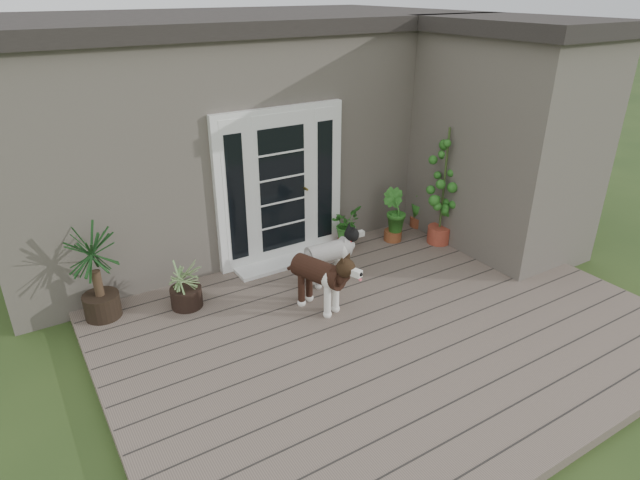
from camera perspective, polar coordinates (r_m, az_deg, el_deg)
deck at (r=6.40m, az=7.25°, el=-9.42°), size 6.20×4.60×0.12m
house_main at (r=9.19m, az=-9.23°, el=11.58°), size 7.40×4.00×3.10m
roof_main at (r=8.95m, az=-10.01°, el=21.88°), size 7.60×4.20×0.20m
house_wing at (r=8.41m, az=18.85°, el=9.27°), size 1.60×2.40×3.10m
roof_wing at (r=8.14m, az=20.57°, el=20.45°), size 1.80×2.60×0.20m
door_unit at (r=7.43m, az=-4.14°, el=5.67°), size 1.90×0.14×2.15m
door_step at (r=7.68m, az=-3.19°, el=-2.15°), size 1.60×0.40×0.05m
brindle_dog at (r=6.44m, az=-0.15°, el=-4.42°), size 0.65×0.96×0.74m
white_dog at (r=7.02m, az=0.88°, el=-2.12°), size 0.81×0.37×0.66m
spider_plant at (r=6.70m, az=-14.09°, el=-4.30°), size 0.77×0.77×0.68m
yucca at (r=6.70m, az=-22.58°, el=-3.29°), size 0.89×0.89×1.15m
herb_a at (r=7.96m, az=2.72°, el=0.96°), size 0.62×0.62×0.57m
herb_b at (r=8.29m, az=7.77°, el=1.89°), size 0.53×0.53×0.60m
herb_c at (r=8.86m, az=10.53°, el=3.17°), size 0.39×0.39×0.57m
sapling at (r=8.11m, az=12.94°, el=5.63°), size 0.71×0.71×1.84m
clog_left at (r=7.48m, az=0.57°, el=-2.75°), size 0.27×0.32×0.09m
clog_right at (r=7.94m, az=2.56°, el=-1.07°), size 0.22×0.29×0.08m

